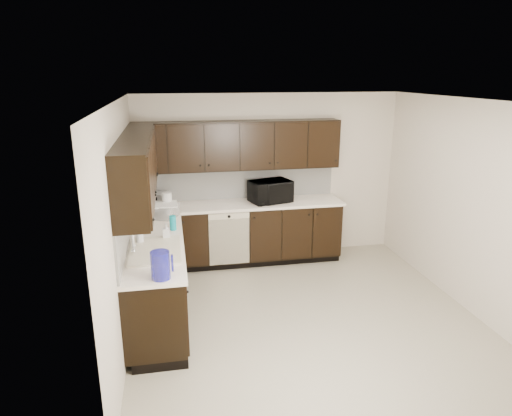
{
  "coord_description": "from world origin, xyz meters",
  "views": [
    {
      "loc": [
        -1.47,
        -4.68,
        2.78
      ],
      "look_at": [
        -0.46,
        0.6,
        1.18
      ],
      "focal_mm": 32.0,
      "sensor_mm": 36.0,
      "label": 1
    }
  ],
  "objects_px": {
    "microwave": "(270,191)",
    "sink": "(156,257)",
    "storage_bin": "(160,211)",
    "toaster_oven": "(157,199)",
    "blue_pitcher": "(160,265)"
  },
  "relations": [
    {
      "from": "microwave",
      "to": "sink",
      "type": "bearing_deg",
      "value": -149.8
    },
    {
      "from": "storage_bin",
      "to": "toaster_oven",
      "type": "bearing_deg",
      "value": 94.87
    },
    {
      "from": "microwave",
      "to": "blue_pitcher",
      "type": "height_order",
      "value": "microwave"
    },
    {
      "from": "toaster_oven",
      "to": "blue_pitcher",
      "type": "relative_size",
      "value": 1.22
    },
    {
      "from": "blue_pitcher",
      "to": "storage_bin",
      "type": "bearing_deg",
      "value": 111.17
    },
    {
      "from": "sink",
      "to": "storage_bin",
      "type": "bearing_deg",
      "value": 88.21
    },
    {
      "from": "toaster_oven",
      "to": "sink",
      "type": "bearing_deg",
      "value": -68.41
    },
    {
      "from": "sink",
      "to": "toaster_oven",
      "type": "distance_m",
      "value": 1.78
    },
    {
      "from": "microwave",
      "to": "blue_pitcher",
      "type": "distance_m",
      "value": 2.84
    },
    {
      "from": "microwave",
      "to": "blue_pitcher",
      "type": "xyz_separation_m",
      "value": [
        -1.57,
        -2.37,
        -0.03
      ]
    },
    {
      "from": "blue_pitcher",
      "to": "microwave",
      "type": "bearing_deg",
      "value": 76.84
    },
    {
      "from": "toaster_oven",
      "to": "microwave",
      "type": "bearing_deg",
      "value": 18.43
    },
    {
      "from": "toaster_oven",
      "to": "blue_pitcher",
      "type": "bearing_deg",
      "value": -66.85
    },
    {
      "from": "sink",
      "to": "toaster_oven",
      "type": "height_order",
      "value": "sink"
    },
    {
      "from": "sink",
      "to": "storage_bin",
      "type": "relative_size",
      "value": 1.86
    }
  ]
}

